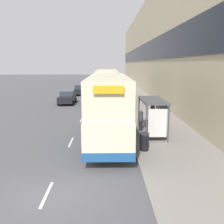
# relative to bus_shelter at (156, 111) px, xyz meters

# --- Properties ---
(ground_plane) EXTENTS (220.00, 220.00, 0.00)m
(ground_plane) POSITION_rel_bus_shelter_xyz_m (-5.77, -8.00, -1.88)
(ground_plane) COLOR #515156
(pavement) EXTENTS (5.00, 93.00, 0.14)m
(pavement) POSITION_rel_bus_shelter_xyz_m (0.73, 30.50, -1.81)
(pavement) COLOR gray
(pavement) RESTS_ON ground_plane
(terrace_facade) EXTENTS (3.10, 93.00, 15.78)m
(terrace_facade) POSITION_rel_bus_shelter_xyz_m (4.72, 30.50, 6.01)
(terrace_facade) COLOR #C6B793
(terrace_facade) RESTS_ON ground_plane
(lane_mark_0) EXTENTS (0.12, 2.00, 0.01)m
(lane_mark_0) POSITION_rel_bus_shelter_xyz_m (-5.77, -7.83, -1.87)
(lane_mark_0) COLOR silver
(lane_mark_0) RESTS_ON ground_plane
(lane_mark_1) EXTENTS (0.12, 2.00, 0.01)m
(lane_mark_1) POSITION_rel_bus_shelter_xyz_m (-5.77, -1.11, -1.87)
(lane_mark_1) COLOR silver
(lane_mark_1) RESTS_ON ground_plane
(lane_mark_2) EXTENTS (0.12, 2.00, 0.01)m
(lane_mark_2) POSITION_rel_bus_shelter_xyz_m (-5.77, 5.60, -1.87)
(lane_mark_2) COLOR silver
(lane_mark_2) RESTS_ON ground_plane
(lane_mark_3) EXTENTS (0.12, 2.00, 0.01)m
(lane_mark_3) POSITION_rel_bus_shelter_xyz_m (-5.77, 12.31, -1.87)
(lane_mark_3) COLOR silver
(lane_mark_3) RESTS_ON ground_plane
(lane_mark_4) EXTENTS (0.12, 2.00, 0.01)m
(lane_mark_4) POSITION_rel_bus_shelter_xyz_m (-5.77, 19.03, -1.87)
(lane_mark_4) COLOR silver
(lane_mark_4) RESTS_ON ground_plane
(lane_mark_5) EXTENTS (0.12, 2.00, 0.01)m
(lane_mark_5) POSITION_rel_bus_shelter_xyz_m (-5.77, 25.74, -1.87)
(lane_mark_5) COLOR silver
(lane_mark_5) RESTS_ON ground_plane
(lane_mark_6) EXTENTS (0.12, 2.00, 0.01)m
(lane_mark_6) POSITION_rel_bus_shelter_xyz_m (-5.77, 32.45, -1.87)
(lane_mark_6) COLOR silver
(lane_mark_6) RESTS_ON ground_plane
(bus_shelter) EXTENTS (1.60, 4.20, 2.48)m
(bus_shelter) POSITION_rel_bus_shelter_xyz_m (0.00, 0.00, 0.00)
(bus_shelter) COLOR #4C4C51
(bus_shelter) RESTS_ON ground_plane
(double_decker_bus_near) EXTENTS (2.85, 10.87, 4.30)m
(double_decker_bus_near) POSITION_rel_bus_shelter_xyz_m (-3.30, -0.37, 0.41)
(double_decker_bus_near) COLOR beige
(double_decker_bus_near) RESTS_ON ground_plane
(double_decker_bus_ahead) EXTENTS (2.85, 11.37, 4.30)m
(double_decker_bus_ahead) POSITION_rel_bus_shelter_xyz_m (-3.44, 14.72, 0.41)
(double_decker_bus_ahead) COLOR beige
(double_decker_bus_ahead) RESTS_ON ground_plane
(car_0) EXTENTS (2.00, 4.43, 1.75)m
(car_0) POSITION_rel_bus_shelter_xyz_m (-2.79, 57.93, -1.01)
(car_0) COLOR navy
(car_0) RESTS_ON ground_plane
(car_1) EXTENTS (2.05, 4.20, 1.68)m
(car_1) POSITION_rel_bus_shelter_xyz_m (-8.55, 14.98, -1.04)
(car_1) COLOR black
(car_1) RESTS_ON ground_plane
(car_2) EXTENTS (2.07, 3.93, 1.67)m
(car_2) POSITION_rel_bus_shelter_xyz_m (-7.84, 24.25, -1.04)
(car_2) COLOR black
(car_2) RESTS_ON ground_plane
(pedestrian_at_shelter) EXTENTS (0.33, 0.33, 1.65)m
(pedestrian_at_shelter) POSITION_rel_bus_shelter_xyz_m (-0.87, 1.15, -0.89)
(pedestrian_at_shelter) COLOR #23232D
(pedestrian_at_shelter) RESTS_ON ground_plane
(pedestrian_1) EXTENTS (0.35, 0.35, 1.79)m
(pedestrian_1) POSITION_rel_bus_shelter_xyz_m (0.44, 3.51, -0.82)
(pedestrian_1) COLOR #23232D
(pedestrian_1) RESTS_ON ground_plane
(litter_bin) EXTENTS (0.55, 0.55, 1.05)m
(litter_bin) POSITION_rel_bus_shelter_xyz_m (-1.22, -3.15, -1.21)
(litter_bin) COLOR black
(litter_bin) RESTS_ON ground_plane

